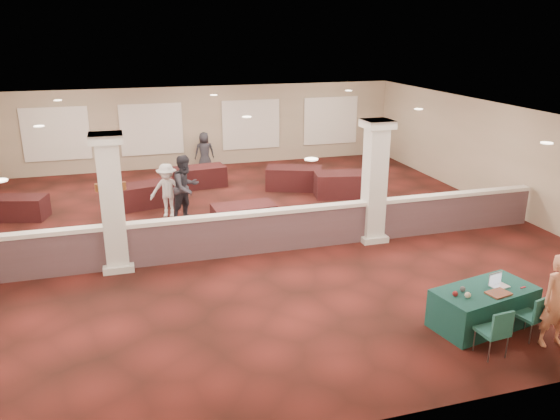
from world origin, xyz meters
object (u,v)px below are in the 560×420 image
object	(u,v)px
far_table_back_left	(148,195)
attendee_c	(372,147)
far_table_front_center	(244,217)
far_table_back_center	(200,177)
far_table_back_right	(294,178)
attendee_a	(186,188)
near_table	(483,307)
conf_chair_side	(496,329)
attendee_d	(205,152)
far_table_front_left	(18,208)
conf_chair_main	(535,314)
attendee_b	(167,190)
far_table_front_right	(345,184)
woman	(558,301)

from	to	relation	value
far_table_back_left	attendee_c	world-z (taller)	attendee_c
far_table_front_center	far_table_back_center	xyz separation A→B (m)	(-0.55, 4.61, 0.01)
far_table_back_right	attendee_a	xyz separation A→B (m)	(-4.00, -2.16, 0.58)
near_table	far_table_back_right	distance (m)	9.83
conf_chair_side	attendee_d	distance (m)	14.35
near_table	far_table_front_left	xyz separation A→B (m)	(-9.39, 9.11, -0.04)
attendee_a	far_table_back_right	bearing A→B (deg)	-7.33
conf_chair_main	far_table_back_left	world-z (taller)	conf_chair_main
far_table_front_left	attendee_a	distance (m)	5.05
attendee_b	attendee_d	world-z (taller)	attendee_b
near_table	far_table_front_right	size ratio (longest dim) A/B	0.98
far_table_front_right	far_table_back_center	xyz separation A→B (m)	(-4.48, 2.51, -0.04)
far_table_back_center	far_table_back_right	xyz separation A→B (m)	(3.12, -1.21, 0.03)
conf_chair_main	far_table_back_left	size ratio (longest dim) A/B	0.48
conf_chair_main	far_table_back_right	bearing A→B (deg)	82.12
conf_chair_side	far_table_back_right	xyz separation A→B (m)	(-0.13, 10.79, -0.15)
far_table_front_left	conf_chair_side	bearing A→B (deg)	-48.50
near_table	far_table_front_right	world-z (taller)	far_table_front_right
far_table_back_left	far_table_front_center	bearing A→B (deg)	-49.98
conf_chair_main	far_table_front_left	xyz separation A→B (m)	(-9.96, 9.79, -0.17)
attendee_d	attendee_a	bearing A→B (deg)	75.94
near_table	woman	size ratio (longest dim) A/B	1.15
far_table_front_right	far_table_front_left	bearing A→B (deg)	176.64
far_table_front_left	woman	bearing A→B (deg)	-44.62
far_table_front_center	attendee_a	xyz separation A→B (m)	(-1.43, 1.24, 0.62)
far_table_front_right	attendee_c	xyz separation A→B (m)	(2.64, 3.49, 0.41)
attendee_a	attendee_d	world-z (taller)	attendee_a
conf_chair_main	far_table_front_center	size ratio (longest dim) A/B	0.50
far_table_back_center	far_table_back_right	size ratio (longest dim) A/B	0.93
far_table_back_center	attendee_c	bearing A→B (deg)	7.84
attendee_d	far_table_front_center	bearing A→B (deg)	90.55
attendee_b	attendee_d	distance (m)	5.36
far_table_back_right	attendee_b	xyz separation A→B (m)	(-4.50, -1.72, 0.42)
far_table_back_right	attendee_b	size ratio (longest dim) A/B	1.19
conf_chair_side	far_table_front_left	size ratio (longest dim) A/B	0.55
conf_chair_side	attendee_d	bearing A→B (deg)	96.10
conf_chair_main	far_table_front_right	xyz separation A→B (m)	(0.19, 9.19, -0.11)
attendee_a	attendee_b	distance (m)	0.69
far_table_back_left	far_table_front_right	bearing A→B (deg)	-7.13
woman	far_table_front_left	xyz separation A→B (m)	(-10.17, 10.04, -0.51)
near_table	far_table_front_left	world-z (taller)	near_table
near_table	far_table_front_left	bearing A→B (deg)	124.64
conf_chair_main	attendee_a	xyz separation A→B (m)	(-5.17, 8.33, 0.46)
far_table_back_center	attendee_d	xyz separation A→B (m)	(0.52, 2.09, 0.42)
attendee_c	far_table_back_center	bearing A→B (deg)	132.85
conf_chair_side	attendee_b	world-z (taller)	attendee_b
far_table_front_left	attendee_c	bearing A→B (deg)	12.75
far_table_front_left	attendee_b	bearing A→B (deg)	-13.33
far_table_front_left	far_table_back_left	size ratio (longest dim) A/B	0.92
far_table_back_right	attendee_a	world-z (taller)	attendee_a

